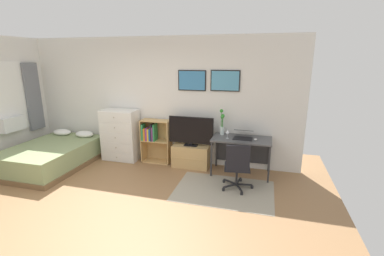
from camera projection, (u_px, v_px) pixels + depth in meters
The scene contains 14 objects.
ground_plane at pixel (98, 215), 4.00m from camera, with size 7.20×7.20×0.00m, color #936B44.
wall_back_with_posters at pixel (159, 100), 5.91m from camera, with size 6.12×0.09×2.70m.
area_rug at pixel (224, 190), 4.73m from camera, with size 1.70×1.20×0.01m, color #9E937F.
bed at pixel (52, 155), 5.75m from camera, with size 1.41×1.98×0.61m.
dresser at pixel (120, 135), 6.07m from camera, with size 0.80×0.46×1.14m.
bookshelf at pixel (154, 138), 5.94m from camera, with size 0.64×0.30×0.95m.
tv_stand at pixel (191, 156), 5.74m from camera, with size 0.77×0.41×0.47m.
television at pixel (191, 131), 5.58m from camera, with size 0.95×0.16×0.62m.
desk at pixel (242, 144), 5.35m from camera, with size 1.14×0.61×0.74m.
office_chair at pixel (237, 166), 4.65m from camera, with size 0.57×0.58×0.86m.
laptop at pixel (243, 135), 5.27m from camera, with size 0.38×0.41×0.16m.
computer_mouse at pixel (255, 139), 5.13m from camera, with size 0.06×0.10×0.03m, color silver.
bamboo_vase at pixel (222, 123), 5.45m from camera, with size 0.10×0.09×0.53m.
wine_glass at pixel (228, 132), 5.22m from camera, with size 0.07×0.07×0.18m.
Camera 1 is at (2.29, -3.03, 2.27)m, focal length 25.23 mm.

